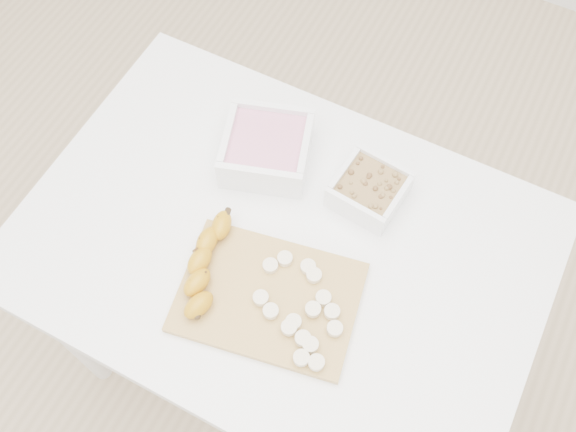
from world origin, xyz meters
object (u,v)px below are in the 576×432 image
at_px(bowl_granola, 369,189).
at_px(banana, 206,266).
at_px(bowl_yogurt, 267,148).
at_px(cutting_board, 268,297).
at_px(table, 281,263).

bearing_deg(bowl_granola, banana, -124.86).
height_order(bowl_yogurt, cutting_board, bowl_yogurt).
bearing_deg(table, banana, -128.21).
relative_size(bowl_yogurt, bowl_granola, 1.51).
relative_size(bowl_yogurt, cutting_board, 0.66).
distance_m(bowl_granola, banana, 0.35).
xyz_separation_m(table, bowl_yogurt, (-0.11, 0.16, 0.14)).
distance_m(bowl_granola, cutting_board, 0.29).
distance_m(cutting_board, banana, 0.13).
distance_m(table, cutting_board, 0.16).
bearing_deg(table, bowl_granola, 57.66).
relative_size(table, banana, 4.69).
bearing_deg(banana, bowl_granola, 50.99).
bearing_deg(bowl_yogurt, cutting_board, -61.33).
relative_size(table, cutting_board, 3.09).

